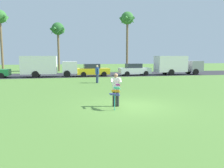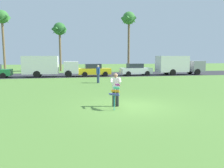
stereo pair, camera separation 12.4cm
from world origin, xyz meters
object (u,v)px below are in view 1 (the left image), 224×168
Objects in this scene: kite_held at (116,92)px; parked_car_white at (134,70)px; parked_car_yellow at (93,70)px; parked_truck_grey_van at (176,65)px; palm_tree_left_near at (0,20)px; person_walker_near at (97,73)px; person_kite_flyer at (116,88)px; palm_tree_right_near at (58,31)px; parked_truck_white_box at (46,66)px; palm_tree_centre_far at (127,21)px.

parked_car_white reaches higher than kite_held.
parked_truck_grey_van reaches higher than parked_car_yellow.
parked_car_yellow is 18.81m from palm_tree_left_near.
palm_tree_left_near is at bearing 113.85° from kite_held.
parked_car_white is 9.40m from person_walker_near.
person_kite_flyer is 29.04m from palm_tree_right_near.
parked_car_yellow is (0.92, 18.11, -0.08)m from kite_held.
person_kite_flyer is 1.39× the size of kite_held.
kite_held is at bearing -109.85° from parked_car_white.
kite_held is 0.13× the size of palm_tree_left_near.
person_kite_flyer is at bearing -73.97° from parked_truck_white_box.
palm_tree_centre_far is (7.56, 25.58, 7.44)m from person_kite_flyer.
person_walker_near is at bearing -53.23° from parked_truck_white_box.
person_walker_near is at bearing 87.18° from kite_held.
palm_tree_right_near is (-10.26, 10.71, 6.07)m from parked_car_white.
palm_tree_left_near is at bearing 157.33° from parked_truck_grey_van.
parked_truck_white_box is 12.06m from palm_tree_right_near.
parked_car_yellow is 0.63× the size of parked_truck_grey_van.
parked_truck_white_box is 3.89× the size of person_walker_near.
palm_tree_centre_far is (-4.87, 8.11, 6.98)m from parked_truck_grey_van.
parked_truck_white_box is 0.68× the size of palm_tree_centre_far.
kite_held is at bearing -124.78° from parked_truck_grey_van.
palm_tree_left_near is at bearing 114.59° from person_kite_flyer.
palm_tree_right_near is (-3.72, 28.82, 5.99)m from kite_held.
person_kite_flyer is at bearing -82.19° from palm_tree_right_near.
parked_truck_white_box is at bearing 105.04° from kite_held.
palm_tree_right_near reaches higher than person_walker_near.
kite_held is 0.72× the size of person_walker_near.
palm_tree_left_near reaches higher than parked_car_yellow.
person_walker_near is at bearing -93.01° from parked_car_yellow.
palm_tree_right_near is 19.36m from person_walker_near.
parked_truck_grey_van reaches higher than parked_car_white.
palm_tree_left_near is (-25.25, 10.55, 6.96)m from parked_truck_grey_van.
person_kite_flyer is 0.17× the size of palm_tree_centre_far.
kite_held is 18.14m from parked_car_yellow.
person_walker_near is (13.21, -17.78, -7.44)m from palm_tree_left_near.
parked_car_white is at bearing -28.77° from palm_tree_left_near.
kite_held is at bearing -92.82° from person_walker_near.
palm_tree_right_near is at bearing 113.40° from parked_car_yellow.
palm_tree_centre_far is 5.74× the size of person_walker_near.
parked_car_white is 0.43× the size of palm_tree_centre_far.
palm_tree_centre_far reaches higher than parked_truck_white_box.
parked_truck_white_box is at bearing -180.00° from parked_truck_grey_van.
parked_truck_white_box is 0.82× the size of palm_tree_right_near.
palm_tree_left_near reaches higher than person_walker_near.
parked_car_yellow is (0.77, 17.46, -0.18)m from person_kite_flyer.
person_kite_flyer is 10.24m from person_walker_near.
parked_truck_grey_van is (12.58, 18.12, 0.56)m from kite_held.
parked_truck_white_box is 1.00× the size of parked_truck_grey_van.
person_kite_flyer is 0.26× the size of parked_truck_white_box.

